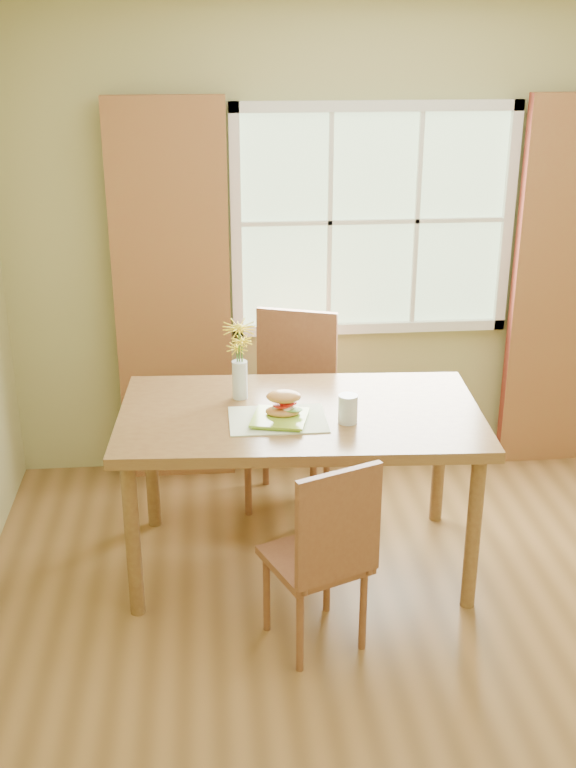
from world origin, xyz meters
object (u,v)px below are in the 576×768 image
(chair_near, at_px, (324,550))
(chair_far, at_px, (293,400))
(croissant_sandwich, at_px, (284,404))
(dining_table, at_px, (300,427))
(water_glass, at_px, (348,409))
(flower_vase, at_px, (239,353))

(chair_near, xyz_separation_m, chair_far, (0.00, 1.39, 0.09))
(chair_near, bearing_deg, croissant_sandwich, 78.40)
(chair_far, bearing_deg, dining_table, -73.36)
(dining_table, height_order, croissant_sandwich, croissant_sandwich)
(water_glass, height_order, flower_vase, flower_vase)
(flower_vase, bearing_deg, croissant_sandwich, -55.50)
(dining_table, distance_m, chair_far, 0.72)
(croissant_sandwich, relative_size, flower_vase, 0.45)
(chair_near, xyz_separation_m, water_glass, (0.17, 0.54, 0.40))
(dining_table, distance_m, water_glass, 0.29)
(chair_near, bearing_deg, water_glass, 49.76)
(chair_near, height_order, croissant_sandwich, croissant_sandwich)
(chair_far, relative_size, water_glass, 8.06)
(croissant_sandwich, bearing_deg, chair_far, 85.34)
(dining_table, relative_size, croissant_sandwich, 10.03)
(croissant_sandwich, bearing_deg, flower_vase, 128.34)
(water_glass, relative_size, flower_vase, 0.35)
(chair_near, relative_size, flower_vase, 2.36)
(water_glass, xyz_separation_m, flower_vase, (-0.48, 0.34, 0.17))
(dining_table, relative_size, flower_vase, 4.52)
(croissant_sandwich, xyz_separation_m, flower_vase, (-0.19, 0.28, 0.16))
(dining_table, xyz_separation_m, chair_far, (0.03, 0.70, -0.15))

